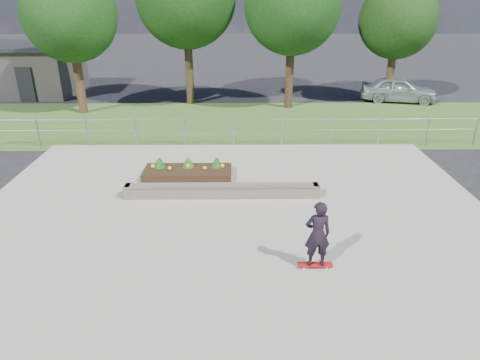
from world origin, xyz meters
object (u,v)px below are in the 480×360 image
skateboarder (318,234)px  grind_ledge (222,191)px  parked_car (399,90)px  planter_bed (188,170)px

skateboarder → grind_ledge: bearing=121.1°
skateboarder → parked_car: 18.15m
grind_ledge → planter_bed: bearing=125.6°
grind_ledge → planter_bed: planter_bed is taller
grind_ledge → parked_car: bearing=52.1°
planter_bed → grind_ledge: bearing=-54.4°
planter_bed → parked_car: 15.66m
planter_bed → parked_car: parked_car is taller
skateboarder → parked_car: skateboarder is taller
grind_ledge → planter_bed: (-1.22, 1.71, -0.02)m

